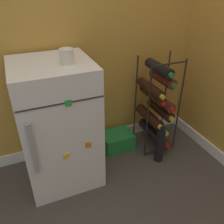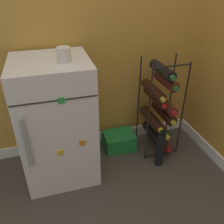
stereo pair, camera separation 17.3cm
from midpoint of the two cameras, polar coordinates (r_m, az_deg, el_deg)
ground_plane at (r=1.77m, az=1.38°, el=-17.49°), size 14.00×14.00×0.00m
mini_fridge at (r=1.64m, az=-15.76°, el=-3.08°), size 0.48×0.51×0.87m
wine_rack at (r=1.91m, az=8.01°, el=1.31°), size 0.30×0.33×0.79m
soda_box at (r=2.05m, az=-1.18°, el=-6.90°), size 0.25×0.20×0.14m
fridge_top_cup at (r=1.39m, az=-14.43°, el=12.80°), size 0.08×0.08×0.09m
loose_bottle_floor at (r=1.89m, az=8.87°, el=-8.15°), size 0.06×0.06×0.32m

